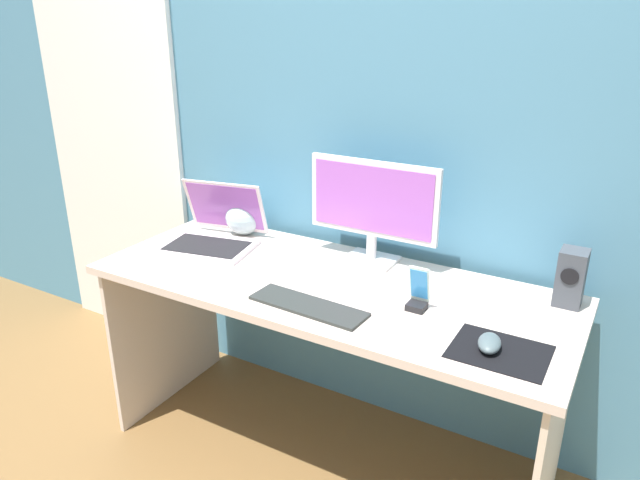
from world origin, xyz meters
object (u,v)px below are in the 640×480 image
Objects in this scene: fishbowl at (244,217)px; mouse at (489,343)px; monitor at (373,207)px; speaker_right at (571,278)px; keyboard_external at (308,306)px; phone_in_dock at (418,294)px; laptop at (214,233)px.

mouse is (1.09, -0.39, -0.05)m from fishbowl.
speaker_right is (0.66, 0.00, -0.12)m from monitor.
keyboard_external is (-0.67, -0.42, -0.08)m from speaker_right.
fishbowl is at bearing 162.85° from phone_in_dock.
monitor reaches higher than mouse.
keyboard_external is at bearing -24.53° from laptop.
speaker_right is at bearing 6.95° from laptop.
phone_in_dock is at bearing 32.03° from keyboard_external.
mouse is (1.12, -0.23, -0.03)m from laptop.
monitor is at bearing 91.42° from keyboard_external.
keyboard_external is at bearing -37.16° from fishbowl.
keyboard_external is 2.71× the size of phone_in_dock.
monitor is 4.77× the size of mouse.
laptop reaches higher than fishbowl.
keyboard_external is 0.54m from mouse.
monitor is at bearing 133.06° from mouse.
speaker_right is 0.41m from mouse.
phone_in_dock is (0.29, 0.16, 0.04)m from keyboard_external.
speaker_right is at bearing 0.04° from monitor.
phone_in_dock is (0.84, -0.26, -0.02)m from fishbowl.
phone_in_dock is at bearing -42.76° from monitor.
fishbowl is (-0.57, 0.00, -0.14)m from monitor.
laptop is 2.76× the size of phone_in_dock.
fishbowl is 1.46× the size of mouse.
keyboard_external is (0.58, -0.26, -0.04)m from laptop.
speaker_right is at bearing 34.75° from keyboard_external.
speaker_right is at bearing -0.17° from fishbowl.
fishbowl is at bearing 179.58° from monitor.
speaker_right is 1.29× the size of phone_in_dock.
laptop is 1.14m from mouse.
fishbowl reaches higher than keyboard_external.
speaker_right is 1.77× the size of mouse.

